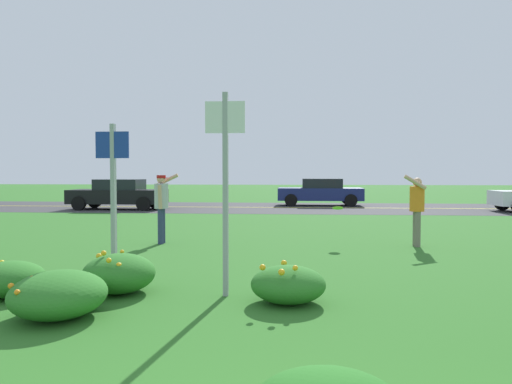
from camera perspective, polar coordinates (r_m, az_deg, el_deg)
The scene contains 14 objects.
ground_plane at distance 13.21m, azimuth 4.59°, elevation -5.37°, with size 120.00×120.00×0.00m, color #2D6B23.
highway_strip at distance 24.53m, azimuth 4.71°, elevation -1.85°, with size 120.00×7.97×0.01m, color #38383A.
highway_center_stripe at distance 24.53m, azimuth 4.71°, elevation -1.83°, with size 120.00×0.16×0.00m, color yellow.
daylily_clump_front_left at distance 7.41m, azimuth -15.83°, elevation -9.19°, with size 1.04×1.06×0.64m.
daylily_clump_near_camera at distance 7.76m, azimuth -27.04°, elevation -9.11°, with size 0.98×0.97×0.50m.
daylily_clump_mid_center at distance 6.42m, azimuth -22.23°, elevation -11.10°, with size 1.14×1.21×0.56m.
daylily_clump_front_center at distance 6.62m, azimuth 3.80°, elevation -10.80°, with size 1.01×0.93×0.57m.
sign_post_near_path at distance 8.41m, azimuth -16.48°, elevation 0.84°, with size 0.56×0.10×2.56m.
sign_post_by_roadside at distance 6.83m, azimuth -3.62°, elevation 2.12°, with size 0.56×0.10×2.88m.
person_thrower_red_cap_gray_shirt at distance 12.18m, azimuth -11.07°, elevation -1.12°, with size 0.57×0.49×1.74m.
person_catcher_orange_shirt at distance 12.11m, azimuth 18.41°, elevation -1.48°, with size 0.53×0.49×1.71m.
frisbee_lime at distance 11.82m, azimuth 9.62°, elevation -1.87°, with size 0.25×0.25×0.10m.
car_navy_center_left at distance 26.31m, azimuth 7.60°, elevation 0.02°, with size 4.50×2.00×1.45m.
car_black_center_right at distance 24.27m, azimuth -15.90°, elevation -0.23°, with size 4.50×2.00×1.45m.
Camera 1 is at (0.06, -1.71, 1.74)m, focal length 33.96 mm.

